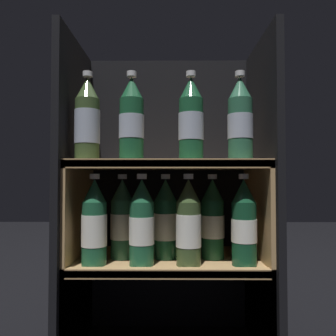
% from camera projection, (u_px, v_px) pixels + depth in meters
% --- Properties ---
extents(fridge_back_wall, '(0.58, 0.02, 0.92)m').
position_uv_depth(fridge_back_wall, '(168.00, 192.00, 1.14)').
color(fridge_back_wall, black).
rests_on(fridge_back_wall, ground_plane).
extents(fridge_side_left, '(0.02, 0.34, 0.92)m').
position_uv_depth(fridge_side_left, '(74.00, 194.00, 0.98)').
color(fridge_side_left, black).
rests_on(fridge_side_left, ground_plane).
extents(fridge_side_right, '(0.02, 0.34, 0.92)m').
position_uv_depth(fridge_side_right, '(263.00, 194.00, 0.98)').
color(fridge_side_right, black).
rests_on(fridge_side_right, ground_plane).
extents(shelf_lower, '(0.54, 0.30, 0.28)m').
position_uv_depth(shelf_lower, '(168.00, 277.00, 0.96)').
color(shelf_lower, tan).
rests_on(shelf_lower, ground_plane).
extents(shelf_upper, '(0.54, 0.30, 0.56)m').
position_uv_depth(shelf_upper, '(168.00, 216.00, 0.97)').
color(shelf_upper, tan).
rests_on(shelf_upper, ground_plane).
extents(bottle_upper_front_0, '(0.07, 0.07, 0.24)m').
position_uv_depth(bottle_upper_front_0, '(87.00, 121.00, 0.89)').
color(bottle_upper_front_0, '#384C28').
rests_on(bottle_upper_front_0, shelf_upper).
extents(bottle_upper_front_1, '(0.07, 0.07, 0.24)m').
position_uv_depth(bottle_upper_front_1, '(132.00, 121.00, 0.89)').
color(bottle_upper_front_1, '#194C2D').
rests_on(bottle_upper_front_1, shelf_upper).
extents(bottle_upper_front_2, '(0.07, 0.07, 0.24)m').
position_uv_depth(bottle_upper_front_2, '(191.00, 121.00, 0.89)').
color(bottle_upper_front_2, '#194C2D').
rests_on(bottle_upper_front_2, shelf_upper).
extents(bottle_upper_front_3, '(0.07, 0.07, 0.24)m').
position_uv_depth(bottle_upper_front_3, '(240.00, 121.00, 0.89)').
color(bottle_upper_front_3, '#285B42').
rests_on(bottle_upper_front_3, shelf_upper).
extents(bottle_lower_front_0, '(0.07, 0.07, 0.24)m').
position_uv_depth(bottle_lower_front_0, '(94.00, 224.00, 0.88)').
color(bottle_lower_front_0, '#1E5638').
rests_on(bottle_lower_front_0, shelf_lower).
extents(bottle_lower_front_1, '(0.07, 0.07, 0.24)m').
position_uv_depth(bottle_lower_front_1, '(142.00, 224.00, 0.88)').
color(bottle_lower_front_1, '#1E5638').
rests_on(bottle_lower_front_1, shelf_lower).
extents(bottle_lower_front_2, '(0.07, 0.07, 0.24)m').
position_uv_depth(bottle_lower_front_2, '(189.00, 225.00, 0.88)').
color(bottle_lower_front_2, '#384C28').
rests_on(bottle_lower_front_2, shelf_lower).
extents(bottle_lower_front_3, '(0.07, 0.07, 0.24)m').
position_uv_depth(bottle_lower_front_3, '(244.00, 224.00, 0.88)').
color(bottle_lower_front_3, '#144228').
rests_on(bottle_lower_front_3, shelf_lower).
extents(bottle_lower_back_0, '(0.07, 0.07, 0.24)m').
position_uv_depth(bottle_lower_back_0, '(122.00, 221.00, 0.96)').
color(bottle_lower_back_0, '#285B42').
rests_on(bottle_lower_back_0, shelf_lower).
extents(bottle_lower_back_1, '(0.07, 0.07, 0.24)m').
position_uv_depth(bottle_lower_back_1, '(166.00, 221.00, 0.96)').
color(bottle_lower_back_1, '#1E5638').
rests_on(bottle_lower_back_1, shelf_lower).
extents(bottle_lower_back_2, '(0.07, 0.07, 0.24)m').
position_uv_depth(bottle_lower_back_2, '(213.00, 221.00, 0.96)').
color(bottle_lower_back_2, '#194C2D').
rests_on(bottle_lower_back_2, shelf_lower).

